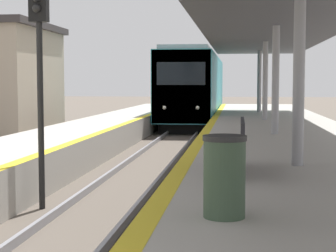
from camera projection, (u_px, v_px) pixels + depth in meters
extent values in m
cube|color=black|center=(196.00, 118.00, 35.77)|extent=(2.44, 16.79, 0.55)
cube|color=teal|center=(196.00, 86.00, 35.62)|extent=(2.87, 18.65, 3.57)
cube|color=yellow|center=(181.00, 87.00, 26.47)|extent=(2.81, 0.16, 3.50)
cube|color=black|center=(181.00, 73.00, 26.36)|extent=(2.29, 0.06, 1.07)
cube|color=gray|center=(196.00, 56.00, 35.47)|extent=(2.44, 17.72, 0.24)
sphere|color=white|center=(164.00, 107.00, 26.58)|extent=(0.18, 0.18, 0.18)
sphere|color=white|center=(198.00, 108.00, 26.39)|extent=(0.18, 0.18, 0.18)
cylinder|color=black|center=(41.00, 117.00, 11.12)|extent=(0.12, 0.12, 3.71)
sphere|color=black|center=(36.00, 8.00, 10.83)|extent=(0.16, 0.16, 0.16)
cylinder|color=#99999E|center=(299.00, 79.00, 10.54)|extent=(0.22, 0.22, 3.29)
cylinder|color=#99999E|center=(276.00, 80.00, 17.10)|extent=(0.22, 0.22, 3.29)
cylinder|color=#99999E|center=(265.00, 81.00, 23.66)|extent=(0.22, 0.22, 3.29)
cylinder|color=#99999E|center=(259.00, 81.00, 30.22)|extent=(0.22, 0.22, 3.29)
cube|color=#3F3F44|center=(276.00, 22.00, 16.96)|extent=(4.79, 33.15, 0.20)
cylinder|color=#384C38|center=(224.00, 179.00, 6.53)|extent=(0.49, 0.49, 0.90)
cylinder|color=#262626|center=(225.00, 138.00, 6.49)|extent=(0.51, 0.51, 0.06)
cube|color=#28282D|center=(231.00, 147.00, 9.86)|extent=(0.44, 1.91, 0.08)
cube|color=#28282D|center=(242.00, 132.00, 9.82)|extent=(0.06, 1.91, 0.44)
cube|color=#262628|center=(231.00, 167.00, 9.12)|extent=(0.35, 0.08, 0.40)
cube|color=#262628|center=(232.00, 155.00, 10.64)|extent=(0.35, 0.08, 0.40)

